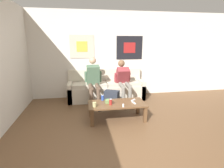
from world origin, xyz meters
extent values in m
plane|color=brown|center=(0.00, 0.00, 0.00)|extent=(18.00, 18.00, 0.00)
cube|color=silver|center=(0.00, 2.91, 1.27)|extent=(10.00, 0.05, 2.55)
cube|color=beige|center=(-0.46, 2.88, 1.53)|extent=(0.70, 0.01, 0.67)
cube|color=gold|center=(-0.46, 2.87, 1.53)|extent=(0.32, 0.01, 0.30)
cube|color=black|center=(0.97, 2.88, 1.49)|extent=(0.81, 0.01, 0.70)
cube|color=maroon|center=(0.97, 2.87, 1.49)|extent=(0.36, 0.01, 0.31)
cube|color=beige|center=(0.20, 2.82, 0.43)|extent=(2.20, 0.13, 0.86)
cube|color=beige|center=(0.20, 2.47, 0.21)|extent=(2.20, 0.57, 0.42)
cube|color=beige|center=(-0.84, 2.47, 0.27)|extent=(0.12, 0.57, 0.54)
cube|color=beige|center=(1.24, 2.47, 0.27)|extent=(0.12, 0.57, 0.54)
cube|color=beige|center=(-0.29, 2.47, 0.47)|extent=(0.96, 0.53, 0.10)
cube|color=beige|center=(0.69, 2.47, 0.47)|extent=(0.96, 0.53, 0.10)
cube|color=brown|center=(0.24, 1.13, 0.36)|extent=(1.23, 0.61, 0.03)
cube|color=brown|center=(-0.32, 1.37, 0.17)|extent=(0.07, 0.07, 0.34)
cube|color=brown|center=(0.80, 1.37, 0.17)|extent=(0.07, 0.07, 0.34)
cube|color=brown|center=(-0.32, 0.88, 0.17)|extent=(0.07, 0.07, 0.34)
cube|color=brown|center=(0.80, 0.88, 0.17)|extent=(0.07, 0.07, 0.34)
cylinder|color=brown|center=(-0.28, 2.02, 0.52)|extent=(0.11, 0.45, 0.11)
cylinder|color=brown|center=(-0.28, 1.80, 0.27)|extent=(0.10, 0.10, 0.50)
cube|color=#232328|center=(-0.28, 1.73, 0.03)|extent=(0.11, 0.25, 0.05)
cylinder|color=brown|center=(-0.10, 2.02, 0.52)|extent=(0.11, 0.45, 0.11)
cylinder|color=brown|center=(-0.10, 1.80, 0.27)|extent=(0.10, 0.10, 0.50)
cube|color=#232328|center=(-0.10, 1.73, 0.03)|extent=(0.11, 0.25, 0.05)
cube|color=#4C6B51|center=(-0.19, 2.30, 0.78)|extent=(0.35, 0.33, 0.56)
sphere|color=tan|center=(-0.19, 2.39, 1.17)|extent=(0.19, 0.19, 0.19)
cylinder|color=#4C6B51|center=(-0.38, 2.30, 0.74)|extent=(0.08, 0.11, 0.30)
cylinder|color=#4C6B51|center=(0.00, 2.30, 0.74)|extent=(0.08, 0.11, 0.30)
cylinder|color=gray|center=(0.55, 2.04, 0.52)|extent=(0.11, 0.41, 0.11)
cylinder|color=gray|center=(0.55, 1.84, 0.27)|extent=(0.10, 0.10, 0.50)
cube|color=#232328|center=(0.55, 1.77, 0.03)|extent=(0.11, 0.25, 0.05)
cylinder|color=gray|center=(0.73, 2.04, 0.52)|extent=(0.11, 0.41, 0.11)
cylinder|color=gray|center=(0.73, 1.84, 0.27)|extent=(0.10, 0.10, 0.50)
cube|color=#232328|center=(0.73, 1.77, 0.03)|extent=(0.11, 0.25, 0.05)
cube|color=maroon|center=(0.64, 2.35, 0.73)|extent=(0.35, 0.41, 0.51)
sphere|color=brown|center=(0.64, 2.52, 1.06)|extent=(0.20, 0.20, 0.20)
cylinder|color=maroon|center=(0.45, 2.37, 0.68)|extent=(0.08, 0.14, 0.26)
cylinder|color=maroon|center=(0.84, 2.37, 0.68)|extent=(0.08, 0.14, 0.26)
cube|color=#282D38|center=(0.24, 1.81, 0.23)|extent=(0.42, 0.36, 0.46)
cube|color=#282D38|center=(0.19, 1.72, 0.13)|extent=(0.26, 0.19, 0.21)
cylinder|color=#607F47|center=(0.05, 1.18, 0.41)|extent=(0.15, 0.15, 0.07)
torus|color=#607F47|center=(0.05, 1.18, 0.44)|extent=(0.15, 0.15, 0.02)
cylinder|color=tan|center=(-0.26, 0.98, 0.42)|extent=(0.08, 0.08, 0.10)
cylinder|color=black|center=(-0.26, 0.98, 0.48)|extent=(0.00, 0.00, 0.01)
cylinder|color=#28479E|center=(-0.05, 1.36, 0.44)|extent=(0.07, 0.07, 0.12)
cylinder|color=silver|center=(-0.05, 1.36, 0.50)|extent=(0.06, 0.06, 0.00)
cylinder|color=maroon|center=(0.09, 1.05, 0.44)|extent=(0.07, 0.07, 0.12)
cylinder|color=silver|center=(0.09, 1.05, 0.50)|extent=(0.06, 0.06, 0.00)
cube|color=white|center=(0.59, 1.05, 0.39)|extent=(0.06, 0.15, 0.02)
cylinder|color=#333842|center=(0.59, 1.08, 0.40)|extent=(0.01, 0.01, 0.00)
cube|color=white|center=(0.33, 0.93, 0.39)|extent=(0.06, 0.15, 0.02)
cylinder|color=#333842|center=(0.34, 0.96, 0.40)|extent=(0.01, 0.01, 0.00)
cube|color=white|center=(0.63, 1.22, 0.39)|extent=(0.13, 0.12, 0.02)
cylinder|color=#333842|center=(0.66, 1.24, 0.40)|extent=(0.01, 0.01, 0.00)
camera|label=1|loc=(-0.48, -2.38, 1.68)|focal=28.00mm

